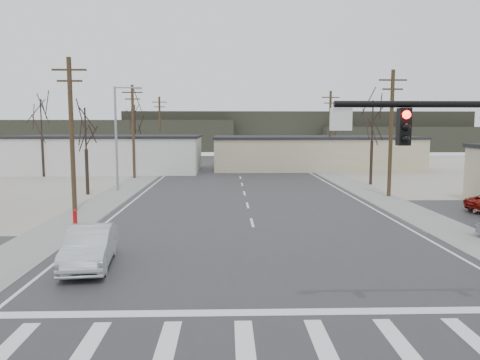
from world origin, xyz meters
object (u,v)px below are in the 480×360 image
object	(u,v)px
fire_hydrant	(75,217)
car_far_a	(246,159)
sedan_crossing	(89,247)
car_far_b	(193,155)

from	to	relation	value
fire_hydrant	car_far_a	world-z (taller)	car_far_a
fire_hydrant	sedan_crossing	size ratio (longest dim) A/B	0.18
fire_hydrant	car_far_a	xyz separation A→B (m)	(11.56, 42.60, 0.28)
fire_hydrant	sedan_crossing	xyz separation A→B (m)	(3.25, -8.29, 0.38)
car_far_a	fire_hydrant	bearing A→B (deg)	72.27
sedan_crossing	car_far_a	bearing A→B (deg)	73.63
fire_hydrant	car_far_b	bearing A→B (deg)	86.93
sedan_crossing	fire_hydrant	bearing A→B (deg)	104.30
sedan_crossing	car_far_b	size ratio (longest dim) A/B	1.29
car_far_a	car_far_b	size ratio (longest dim) A/B	1.28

